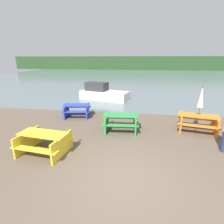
{
  "coord_description": "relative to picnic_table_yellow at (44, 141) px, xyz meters",
  "views": [
    {
      "loc": [
        0.27,
        -4.22,
        3.33
      ],
      "look_at": [
        -0.9,
        3.79,
        0.85
      ],
      "focal_mm": 28.0,
      "sensor_mm": 36.0,
      "label": 1
    }
  ],
  "objects": [
    {
      "name": "far_treeline",
      "position": [
        3.01,
        50.33,
        1.54
      ],
      "size": [
        80.0,
        1.6,
        4.0
      ],
      "color": "#284723",
      "rests_on": "water"
    },
    {
      "name": "water",
      "position": [
        3.01,
        30.33,
        -0.46
      ],
      "size": [
        60.0,
        50.0,
        0.0
      ],
      "color": "slate",
      "rests_on": "ground_plane"
    },
    {
      "name": "ground_plane",
      "position": [
        3.01,
        -1.13,
        -0.46
      ],
      "size": [
        60.0,
        60.0,
        0.0
      ],
      "primitive_type": "plane",
      "color": "brown"
    },
    {
      "name": "picnic_table_blue",
      "position": [
        -0.26,
        4.27,
        -0.03
      ],
      "size": [
        1.77,
        1.64,
        0.72
      ],
      "rotation": [
        0.0,
        0.0,
        0.18
      ],
      "color": "blue",
      "rests_on": "ground_plane"
    },
    {
      "name": "picnic_table_yellow",
      "position": [
        0.0,
        0.0,
        0.0
      ],
      "size": [
        1.91,
        1.59,
        0.78
      ],
      "rotation": [
        0.0,
        0.0,
        -0.13
      ],
      "color": "yellow",
      "rests_on": "ground_plane"
    },
    {
      "name": "boat",
      "position": [
        0.36,
        9.06,
        0.06
      ],
      "size": [
        4.34,
        2.58,
        1.41
      ],
      "rotation": [
        0.0,
        0.0,
        -0.27
      ],
      "color": "silver",
      "rests_on": "water"
    },
    {
      "name": "picnic_table_orange",
      "position": [
        6.18,
        2.95,
        0.02
      ],
      "size": [
        2.02,
        1.71,
        0.79
      ],
      "rotation": [
        0.0,
        0.0,
        -0.2
      ],
      "color": "orange",
      "rests_on": "ground_plane"
    },
    {
      "name": "umbrella_white",
      "position": [
        6.18,
        2.95,
        1.2
      ],
      "size": [
        0.28,
        0.28,
        2.2
      ],
      "color": "brown",
      "rests_on": "ground_plane"
    },
    {
      "name": "picnic_table_green",
      "position": [
        2.55,
        2.52,
        0.01
      ],
      "size": [
        1.74,
        1.49,
        0.78
      ],
      "rotation": [
        0.0,
        0.0,
        0.07
      ],
      "color": "green",
      "rests_on": "ground_plane"
    }
  ]
}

